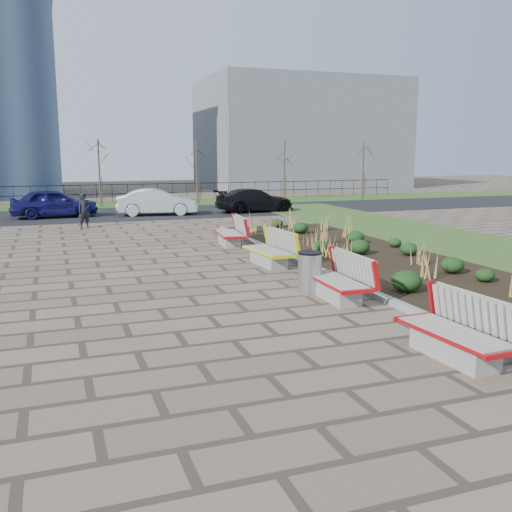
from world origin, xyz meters
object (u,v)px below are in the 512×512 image
object	(u,v)px
car_silver	(157,202)
car_black	(255,200)
litter_bin	(310,273)
lamp_east	(229,156)
bench_b	(336,278)
bench_c	(269,249)
car_blue	(54,203)
bench_a	(455,329)
pedestrian	(84,211)
bench_d	(229,232)

from	to	relation	value
car_silver	car_black	distance (m)	5.39
litter_bin	lamp_east	world-z (taller)	lamp_east
bench_b	bench_c	distance (m)	4.16
car_black	lamp_east	bearing A→B (deg)	-5.62
car_blue	lamp_east	distance (m)	11.86
litter_bin	lamp_east	bearing A→B (deg)	77.21
car_blue	car_black	distance (m)	10.49
lamp_east	car_black	bearing A→B (deg)	-92.44
car_black	lamp_east	size ratio (longest dim) A/B	0.73
car_silver	car_blue	bearing A→B (deg)	90.69
bench_a	litter_bin	world-z (taller)	bench_a
bench_b	car_silver	bearing A→B (deg)	93.61
pedestrian	lamp_east	world-z (taller)	lamp_east
bench_a	bench_c	distance (m)	8.13
car_black	bench_a	bearing A→B (deg)	164.92
lamp_east	bench_b	bearing A→B (deg)	-101.73
bench_c	car_silver	size ratio (longest dim) A/B	0.51
pedestrian	car_black	world-z (taller)	pedestrian
bench_b	pedestrian	distance (m)	15.41
car_black	lamp_east	distance (m)	5.91
litter_bin	car_black	world-z (taller)	car_black
bench_c	litter_bin	world-z (taller)	bench_c
bench_a	pedestrian	world-z (taller)	pedestrian
bench_b	bench_c	size ratio (longest dim) A/B	1.00
bench_b	bench_d	distance (m)	8.03
bench_b	lamp_east	size ratio (longest dim) A/B	0.35
litter_bin	car_black	xyz separation A→B (m)	(5.07, 17.95, 0.18)
lamp_east	litter_bin	bearing A→B (deg)	-102.79
bench_b	pedestrian	world-z (taller)	pedestrian
bench_a	car_blue	xyz separation A→B (m)	(-5.69, 23.43, 0.24)
car_black	lamp_east	world-z (taller)	lamp_east
car_silver	car_black	world-z (taller)	car_silver
bench_d	litter_bin	distance (m)	7.32
bench_c	litter_bin	distance (m)	3.45
bench_a	car_black	size ratio (longest dim) A/B	0.48
bench_d	lamp_east	size ratio (longest dim) A/B	0.35
bench_b	car_black	world-z (taller)	car_black
litter_bin	car_blue	world-z (taller)	car_blue
bench_a	litter_bin	distance (m)	4.70
pedestrian	car_silver	distance (m)	5.63
car_blue	bench_b	bearing A→B (deg)	-169.07
car_blue	car_black	world-z (taller)	car_blue
car_blue	car_black	xyz separation A→B (m)	(10.46, -0.78, -0.09)
bench_a	bench_d	distance (m)	12.00
bench_c	pedestrian	world-z (taller)	pedestrian
litter_bin	lamp_east	size ratio (longest dim) A/B	0.16
bench_d	pedestrian	world-z (taller)	pedestrian
bench_d	car_silver	distance (m)	10.80
bench_b	bench_c	world-z (taller)	same
litter_bin	car_silver	size ratio (longest dim) A/B	0.23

